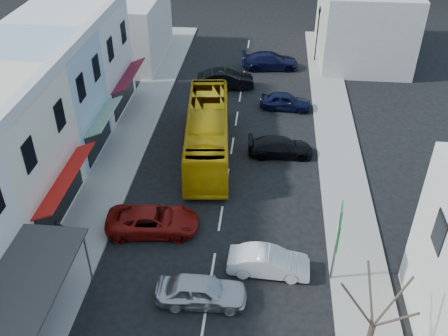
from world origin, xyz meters
TOP-DOWN VIEW (x-y plane):
  - ground at (0.00, 0.00)m, footprint 120.00×120.00m
  - sidewalk_left at (-7.50, 10.00)m, footprint 3.00×52.00m
  - sidewalk_right at (7.50, 10.00)m, footprint 3.00×52.00m
  - shopfront_row at (-12.49, 5.00)m, footprint 8.25×30.00m
  - distant_block_left at (-12.00, 27.00)m, footprint 8.00×10.00m
  - distant_block_right at (11.00, 30.00)m, footprint 8.00×12.00m
  - bus at (-1.63, 11.00)m, footprint 3.66×11.79m
  - car_silver at (-0.26, -2.20)m, footprint 4.45×1.93m
  - car_white at (2.87, 0.05)m, footprint 4.46×1.95m
  - car_red at (-3.67, 2.60)m, footprint 4.77×2.36m
  - car_black_near at (3.41, 11.13)m, footprint 4.62×2.15m
  - car_navy_mid at (3.76, 18.00)m, footprint 4.51×2.09m
  - car_black_far at (-1.39, 21.38)m, footprint 4.60×2.38m
  - car_navy_far at (2.35, 25.95)m, footprint 4.68×2.33m
  - pedestrian_left at (-8.22, 0.73)m, footprint 0.57×0.70m
  - direction_sign at (6.03, -0.16)m, footprint 0.82×2.08m
  - street_tree at (6.80, -5.55)m, footprint 3.19×3.19m
  - traffic_signal at (6.60, 28.07)m, footprint 1.27×1.43m

SIDE VIEW (x-z plane):
  - ground at x=0.00m, z-range 0.00..0.00m
  - sidewalk_left at x=-7.50m, z-range 0.00..0.15m
  - sidewalk_right at x=7.50m, z-range 0.00..0.15m
  - car_silver at x=-0.26m, z-range 0.00..1.40m
  - car_white at x=2.87m, z-range 0.00..1.40m
  - car_red at x=-3.67m, z-range 0.00..1.40m
  - car_black_near at x=3.41m, z-range 0.00..1.40m
  - car_navy_mid at x=3.76m, z-range 0.00..1.40m
  - car_black_far at x=-1.39m, z-range 0.00..1.40m
  - car_navy_far at x=2.35m, z-range 0.00..1.40m
  - pedestrian_left at x=-8.22m, z-range 0.15..1.85m
  - bus at x=-1.63m, z-range 0.00..3.10m
  - direction_sign at x=6.03m, z-range 0.00..4.47m
  - traffic_signal at x=6.60m, z-range 0.00..5.31m
  - distant_block_left at x=-12.00m, z-range 0.00..6.00m
  - street_tree at x=6.80m, z-range 0.00..6.70m
  - distant_block_right at x=11.00m, z-range 0.00..7.00m
  - shopfront_row at x=-12.49m, z-range 0.00..8.00m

